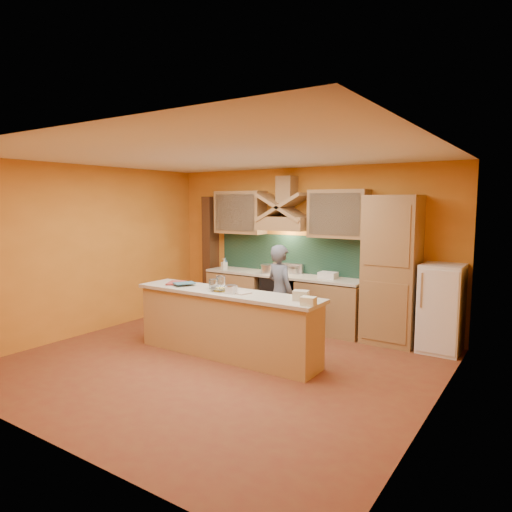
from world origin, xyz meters
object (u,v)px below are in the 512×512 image
Objects in this scene: stove at (282,300)px; kitchen_scale at (231,290)px; fridge at (441,308)px; person at (280,293)px; mixing_bowl at (220,289)px.

kitchen_scale reaches higher than stove.
kitchen_scale is (-2.34, -2.01, 0.35)m from fridge.
stove is 0.59× the size of person.
person reaches higher than fridge.
fridge is 10.33× the size of kitchen_scale.
person is at bearing 73.66° from mixing_bowl.
fridge is 2.40m from person.
fridge reaches higher than kitchen_scale.
fridge reaches higher than mixing_bowl.
person is at bearing -61.49° from stove.
person is 12.18× the size of kitchen_scale.
mixing_bowl is (0.12, -1.94, 0.53)m from stove.
mixing_bowl is at bearing -86.39° from stove.
fridge is at bearing 36.97° from mixing_bowl.
person reaches higher than kitchen_scale.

